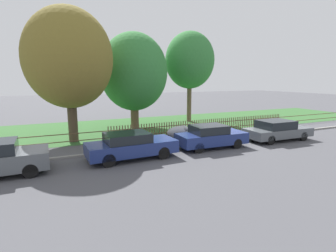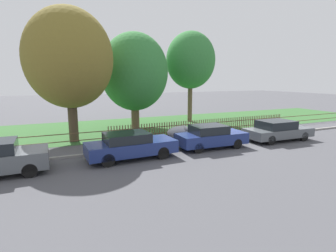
% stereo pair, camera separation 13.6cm
% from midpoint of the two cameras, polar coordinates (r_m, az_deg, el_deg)
% --- Properties ---
extents(ground_plane, '(120.00, 120.00, 0.00)m').
position_cam_midpoint_polar(ground_plane, '(17.80, 12.69, -3.05)').
color(ground_plane, '#4C4C51').
extents(kerb_stone, '(42.11, 0.20, 0.12)m').
position_cam_midpoint_polar(kerb_stone, '(17.86, 12.51, -2.80)').
color(kerb_stone, gray).
rests_on(kerb_stone, ground).
extents(grass_strip, '(42.11, 9.69, 0.01)m').
position_cam_midpoint_polar(grass_strip, '(24.10, 1.93, 0.62)').
color(grass_strip, '#33602D').
rests_on(grass_strip, ground).
extents(park_fence, '(42.11, 0.05, 1.04)m').
position_cam_midpoint_polar(park_fence, '(19.85, 8.10, -0.02)').
color(park_fence, brown).
rests_on(park_fence, ground).
extents(parked_car_black_saloon, '(4.55, 1.97, 1.35)m').
position_cam_midpoint_polar(parked_car_black_saloon, '(13.39, -8.38, -4.18)').
color(parked_car_black_saloon, navy).
rests_on(parked_car_black_saloon, ground).
extents(parked_car_navy_estate, '(4.15, 1.80, 1.36)m').
position_cam_midpoint_polar(parked_car_navy_estate, '(15.57, 9.07, -2.22)').
color(parked_car_navy_estate, navy).
rests_on(parked_car_navy_estate, ground).
extents(parked_car_red_compact, '(4.54, 1.94, 1.33)m').
position_cam_midpoint_polar(parked_car_red_compact, '(18.70, 22.46, -0.83)').
color(parked_car_red_compact, '#51565B').
rests_on(parked_car_red_compact, ground).
extents(covered_motorcycle, '(1.82, 0.91, 0.99)m').
position_cam_midpoint_polar(covered_motorcycle, '(17.14, 2.27, -1.26)').
color(covered_motorcycle, black).
rests_on(covered_motorcycle, ground).
extents(tree_nearest_kerb, '(5.37, 5.37, 8.36)m').
position_cam_midpoint_polar(tree_nearest_kerb, '(17.77, -21.01, 13.55)').
color(tree_nearest_kerb, '#473828').
rests_on(tree_nearest_kerb, ground).
extents(tree_behind_motorcycle, '(5.44, 5.44, 7.70)m').
position_cam_midpoint_polar(tree_behind_motorcycle, '(21.76, -7.65, 11.54)').
color(tree_behind_motorcycle, brown).
rests_on(tree_behind_motorcycle, ground).
extents(tree_mid_park, '(4.53, 4.53, 8.33)m').
position_cam_midpoint_polar(tree_mid_park, '(25.03, 4.59, 14.02)').
color(tree_mid_park, brown).
rests_on(tree_mid_park, ground).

